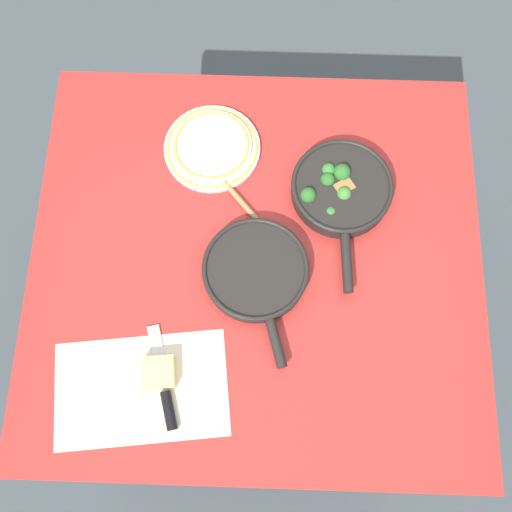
{
  "coord_description": "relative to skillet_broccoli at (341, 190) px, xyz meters",
  "views": [
    {
      "loc": [
        0.01,
        -0.42,
        2.06
      ],
      "look_at": [
        0.0,
        0.0,
        0.76
      ],
      "focal_mm": 40.0,
      "sensor_mm": 36.0,
      "label": 1
    }
  ],
  "objects": [
    {
      "name": "parchment_sheet",
      "position": [
        -0.45,
        -0.49,
        -0.03
      ],
      "size": [
        0.42,
        0.29,
        0.0
      ],
      "color": "beige",
      "rests_on": "dining_table_red"
    },
    {
      "name": "skillet_broccoli",
      "position": [
        0.0,
        0.0,
        0.0
      ],
      "size": [
        0.25,
        0.39,
        0.07
      ],
      "rotation": [
        0.0,
        0.0,
        4.76
      ],
      "color": "black",
      "rests_on": "dining_table_red"
    },
    {
      "name": "dinner_plate_stack",
      "position": [
        -0.33,
        0.12,
        -0.02
      ],
      "size": [
        0.25,
        0.25,
        0.03
      ],
      "color": "silver",
      "rests_on": "dining_table_red"
    },
    {
      "name": "skillet_eggs",
      "position": [
        -0.2,
        -0.21,
        -0.01
      ],
      "size": [
        0.25,
        0.36,
        0.05
      ],
      "rotation": [
        0.0,
        0.0,
        4.99
      ],
      "color": "black",
      "rests_on": "dining_table_red"
    },
    {
      "name": "ground_plane",
      "position": [
        -0.2,
        -0.18,
        -0.77
      ],
      "size": [
        14.0,
        14.0,
        0.0
      ],
      "primitive_type": "plane",
      "color": "#424C51"
    },
    {
      "name": "grater_knife",
      "position": [
        -0.4,
        -0.5,
        -0.02
      ],
      "size": [
        0.09,
        0.24,
        0.02
      ],
      "rotation": [
        0.0,
        0.0,
        1.85
      ],
      "color": "silver",
      "rests_on": "dining_table_red"
    },
    {
      "name": "wooden_spoon",
      "position": [
        -0.21,
        -0.07,
        -0.02
      ],
      "size": [
        0.26,
        0.3,
        0.02
      ],
      "rotation": [
        0.0,
        0.0,
        5.42
      ],
      "color": "#A87A4C",
      "rests_on": "dining_table_red"
    },
    {
      "name": "dining_table_red",
      "position": [
        -0.2,
        -0.18,
        -0.11
      ],
      "size": [
        1.1,
        1.03,
        0.74
      ],
      "color": "#B72D28",
      "rests_on": "ground_plane"
    },
    {
      "name": "cheese_block",
      "position": [
        -0.41,
        -0.46,
        -0.01
      ],
      "size": [
        0.08,
        0.08,
        0.04
      ],
      "color": "#EFD67A",
      "rests_on": "dining_table_red"
    }
  ]
}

